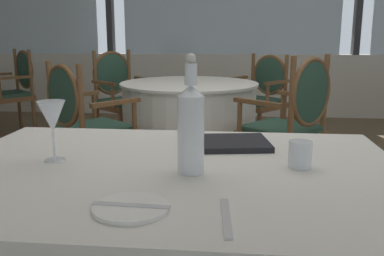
{
  "coord_description": "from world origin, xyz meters",
  "views": [
    {
      "loc": [
        0.08,
        -2.38,
        1.12
      ],
      "look_at": [
        -0.06,
        -1.01,
        0.81
      ],
      "focal_mm": 39.67,
      "sensor_mm": 36.0,
      "label": 1
    }
  ],
  "objects_px": {
    "dining_chair_2_1": "(120,92)",
    "dining_chair_2_2": "(82,120)",
    "dining_chair_2_3": "(293,117)",
    "water_bottle": "(191,126)",
    "dining_chair_1_3": "(15,86)",
    "dining_chair_2_0": "(261,93)",
    "water_tumbler": "(300,154)",
    "side_plate": "(131,208)",
    "menu_book": "(226,143)",
    "wine_glass": "(52,118)"
  },
  "relations": [
    {
      "from": "wine_glass",
      "to": "water_tumbler",
      "type": "bearing_deg",
      "value": 0.61
    },
    {
      "from": "water_bottle",
      "to": "dining_chair_2_1",
      "type": "bearing_deg",
      "value": 109.09
    },
    {
      "from": "side_plate",
      "to": "dining_chair_2_0",
      "type": "xyz_separation_m",
      "value": [
        0.49,
        3.33,
        -0.19
      ]
    },
    {
      "from": "water_tumbler",
      "to": "dining_chair_1_3",
      "type": "distance_m",
      "value": 4.24
    },
    {
      "from": "dining_chair_2_3",
      "to": "dining_chair_2_1",
      "type": "bearing_deg",
      "value": -0.0
    },
    {
      "from": "dining_chair_2_2",
      "to": "water_bottle",
      "type": "bearing_deg",
      "value": -109.9
    },
    {
      "from": "dining_chair_2_0",
      "to": "dining_chair_2_2",
      "type": "xyz_separation_m",
      "value": [
        -1.27,
        -1.52,
        0.01
      ]
    },
    {
      "from": "side_plate",
      "to": "water_tumbler",
      "type": "relative_size",
      "value": 2.16
    },
    {
      "from": "wine_glass",
      "to": "dining_chair_2_2",
      "type": "height_order",
      "value": "dining_chair_2_2"
    },
    {
      "from": "dining_chair_1_3",
      "to": "menu_book",
      "type": "bearing_deg",
      "value": 79.31
    },
    {
      "from": "dining_chair_2_2",
      "to": "menu_book",
      "type": "bearing_deg",
      "value": -101.23
    },
    {
      "from": "dining_chair_2_0",
      "to": "dining_chair_2_2",
      "type": "relative_size",
      "value": 0.98
    },
    {
      "from": "dining_chair_2_1",
      "to": "wine_glass",
      "type": "bearing_deg",
      "value": -38.55
    },
    {
      "from": "side_plate",
      "to": "dining_chair_2_3",
      "type": "xyz_separation_m",
      "value": [
        0.62,
        1.93,
        -0.16
      ]
    },
    {
      "from": "dining_chair_1_3",
      "to": "dining_chair_2_1",
      "type": "xyz_separation_m",
      "value": [
        1.33,
        -0.44,
        0.01
      ]
    },
    {
      "from": "water_bottle",
      "to": "menu_book",
      "type": "xyz_separation_m",
      "value": [
        0.1,
        0.31,
        -0.13
      ]
    },
    {
      "from": "side_plate",
      "to": "dining_chair_2_3",
      "type": "height_order",
      "value": "dining_chair_2_3"
    },
    {
      "from": "menu_book",
      "to": "water_bottle",
      "type": "bearing_deg",
      "value": -116.14
    },
    {
      "from": "side_plate",
      "to": "dining_chair_2_2",
      "type": "relative_size",
      "value": 0.18
    },
    {
      "from": "water_tumbler",
      "to": "dining_chair_1_3",
      "type": "xyz_separation_m",
      "value": [
        -2.66,
        3.29,
        -0.22
      ]
    },
    {
      "from": "dining_chair_1_3",
      "to": "dining_chair_2_3",
      "type": "bearing_deg",
      "value": 99.75
    },
    {
      "from": "dining_chair_1_3",
      "to": "dining_chair_2_2",
      "type": "relative_size",
      "value": 1.01
    },
    {
      "from": "dining_chair_2_0",
      "to": "dining_chair_2_2",
      "type": "height_order",
      "value": "dining_chair_2_2"
    },
    {
      "from": "water_tumbler",
      "to": "menu_book",
      "type": "xyz_separation_m",
      "value": [
        -0.22,
        0.23,
        -0.03
      ]
    },
    {
      "from": "water_bottle",
      "to": "dining_chair_1_3",
      "type": "distance_m",
      "value": 4.12
    },
    {
      "from": "menu_book",
      "to": "dining_chair_2_0",
      "type": "xyz_separation_m",
      "value": [
        0.29,
        2.74,
        -0.19
      ]
    },
    {
      "from": "side_plate",
      "to": "menu_book",
      "type": "distance_m",
      "value": 0.62
    },
    {
      "from": "water_bottle",
      "to": "wine_glass",
      "type": "height_order",
      "value": "water_bottle"
    },
    {
      "from": "side_plate",
      "to": "dining_chair_2_0",
      "type": "distance_m",
      "value": 3.37
    },
    {
      "from": "water_bottle",
      "to": "menu_book",
      "type": "distance_m",
      "value": 0.35
    },
    {
      "from": "dining_chair_2_0",
      "to": "wine_glass",
      "type": "bearing_deg",
      "value": 24.63
    },
    {
      "from": "menu_book",
      "to": "dining_chair_2_1",
      "type": "relative_size",
      "value": 0.31
    },
    {
      "from": "dining_chair_1_3",
      "to": "dining_chair_2_0",
      "type": "distance_m",
      "value": 2.75
    },
    {
      "from": "wine_glass",
      "to": "dining_chair_1_3",
      "type": "distance_m",
      "value": 3.82
    },
    {
      "from": "water_tumbler",
      "to": "dining_chair_2_2",
      "type": "xyz_separation_m",
      "value": [
        -1.21,
        1.46,
        -0.21
      ]
    },
    {
      "from": "water_bottle",
      "to": "dining_chair_2_1",
      "type": "distance_m",
      "value": 3.12
    },
    {
      "from": "wine_glass",
      "to": "water_tumbler",
      "type": "relative_size",
      "value": 2.35
    },
    {
      "from": "water_bottle",
      "to": "dining_chair_1_3",
      "type": "xyz_separation_m",
      "value": [
        -2.34,
        3.37,
        -0.31
      ]
    },
    {
      "from": "side_plate",
      "to": "dining_chair_2_3",
      "type": "relative_size",
      "value": 0.18
    },
    {
      "from": "dining_chair_2_1",
      "to": "dining_chair_2_2",
      "type": "distance_m",
      "value": 1.4
    },
    {
      "from": "wine_glass",
      "to": "dining_chair_2_2",
      "type": "xyz_separation_m",
      "value": [
        -0.45,
        1.46,
        -0.31
      ]
    },
    {
      "from": "side_plate",
      "to": "water_tumbler",
      "type": "xyz_separation_m",
      "value": [
        0.43,
        0.36,
        0.04
      ]
    },
    {
      "from": "wine_glass",
      "to": "dining_chair_2_3",
      "type": "distance_m",
      "value": 1.87
    },
    {
      "from": "water_tumbler",
      "to": "dining_chair_2_3",
      "type": "height_order",
      "value": "dining_chair_2_3"
    },
    {
      "from": "water_bottle",
      "to": "side_plate",
      "type": "bearing_deg",
      "value": -111.15
    },
    {
      "from": "dining_chair_2_0",
      "to": "dining_chair_2_2",
      "type": "bearing_deg",
      "value": -0.0
    },
    {
      "from": "water_tumbler",
      "to": "dining_chair_2_3",
      "type": "distance_m",
      "value": 1.6
    },
    {
      "from": "dining_chair_2_2",
      "to": "dining_chair_2_3",
      "type": "height_order",
      "value": "dining_chair_2_3"
    },
    {
      "from": "water_tumbler",
      "to": "dining_chair_2_0",
      "type": "distance_m",
      "value": 2.98
    },
    {
      "from": "side_plate",
      "to": "wine_glass",
      "type": "height_order",
      "value": "wine_glass"
    }
  ]
}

